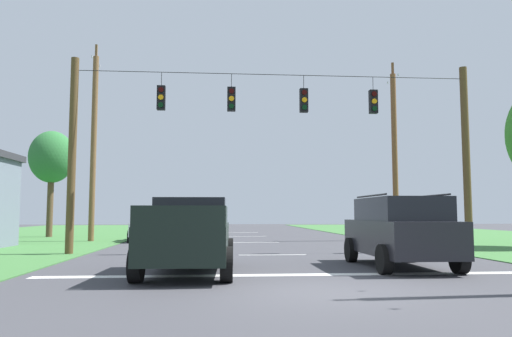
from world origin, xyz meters
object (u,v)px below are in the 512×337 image
at_px(overhead_signal_span, 274,145).
at_px(tree_roadside_far_right, 52,158).
at_px(pickup_truck, 190,235).
at_px(suv_black, 399,230).
at_px(utility_pole_near_left, 94,145).
at_px(utility_pole_mid_right, 395,153).
at_px(distant_car_crossing_white, 150,227).

height_order(overhead_signal_span, tree_roadside_far_right, overhead_signal_span).
bearing_deg(tree_roadside_far_right, pickup_truck, -63.40).
distance_m(suv_black, tree_roadside_far_right, 25.12).
bearing_deg(suv_black, pickup_truck, -173.08).
height_order(utility_pole_near_left, tree_roadside_far_right, utility_pole_near_left).
xyz_separation_m(suv_black, tree_roadside_far_right, (-15.83, 19.08, 4.03)).
distance_m(suv_black, utility_pole_near_left, 18.84).
relative_size(suv_black, tree_roadside_far_right, 0.70).
height_order(suv_black, tree_roadside_far_right, tree_roadside_far_right).
distance_m(overhead_signal_span, utility_pole_near_left, 12.48).
xyz_separation_m(overhead_signal_span, utility_pole_mid_right, (7.97, 8.43, 0.76)).
relative_size(overhead_signal_span, utility_pole_mid_right, 1.54).
bearing_deg(utility_pole_near_left, utility_pole_mid_right, -0.47).
height_order(overhead_signal_span, utility_pole_near_left, utility_pole_near_left).
relative_size(suv_black, utility_pole_near_left, 0.44).
xyz_separation_m(overhead_signal_span, pickup_truck, (-2.96, -6.07, -3.23)).
bearing_deg(utility_pole_mid_right, pickup_truck, -127.00).
distance_m(utility_pole_mid_right, utility_pole_near_left, 16.98).
relative_size(pickup_truck, utility_pole_mid_right, 0.53).
distance_m(utility_pole_mid_right, tree_roadside_far_right, 21.50).
xyz_separation_m(utility_pole_near_left, tree_roadside_far_right, (-3.86, 5.16, -0.20)).
distance_m(pickup_truck, suv_black, 5.96).
xyz_separation_m(suv_black, distant_car_crossing_white, (-8.84, 14.14, -0.27)).
relative_size(overhead_signal_span, pickup_truck, 2.90).
height_order(suv_black, utility_pole_mid_right, utility_pole_mid_right).
relative_size(utility_pole_mid_right, tree_roadside_far_right, 1.50).
bearing_deg(utility_pole_mid_right, suv_black, -109.98).
distance_m(overhead_signal_span, pickup_truck, 7.48).
distance_m(pickup_truck, utility_pole_mid_right, 18.59).
bearing_deg(suv_black, utility_pole_near_left, 130.68).
height_order(overhead_signal_span, distant_car_crossing_white, overhead_signal_span).
xyz_separation_m(pickup_truck, suv_black, (5.92, 0.72, 0.09)).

